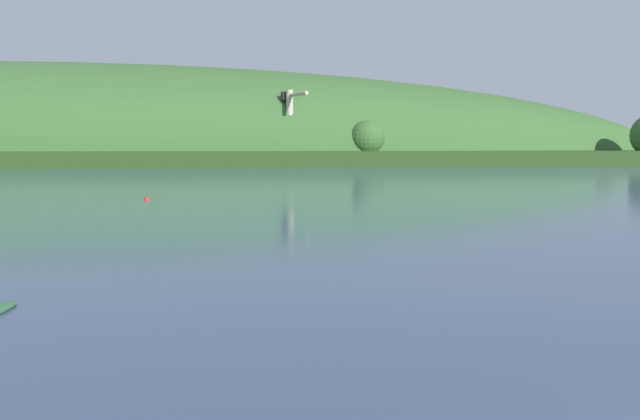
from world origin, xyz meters
name	(u,v)px	position (x,y,z in m)	size (l,w,h in m)	color
far_shoreline_hill	(71,163)	(-64.49, 230.49, 0.15)	(556.35, 124.31, 64.04)	#27431B
dockside_crane	(290,129)	(3.91, 197.94, 10.55)	(7.23, 14.60, 21.52)	#4C4C51
mooring_buoy_midchannel	(147,200)	(-19.23, 65.55, 0.00)	(0.62, 0.62, 0.70)	red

